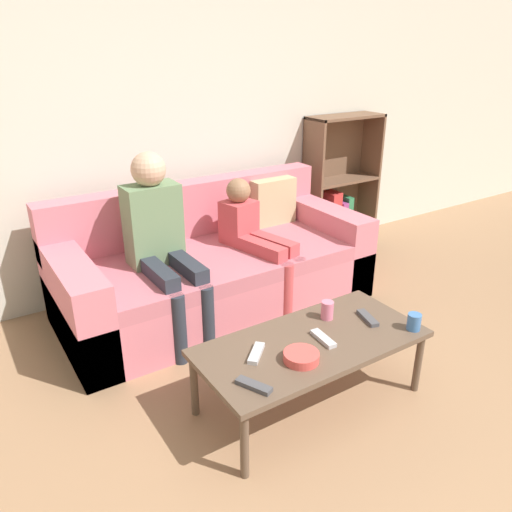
# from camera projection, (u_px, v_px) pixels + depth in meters

# --- Properties ---
(wall_back) EXTENTS (12.00, 0.06, 2.60)m
(wall_back) POSITION_uv_depth(u_px,v_px,m) (153.00, 115.00, 3.58)
(wall_back) COLOR beige
(wall_back) RESTS_ON ground_plane
(couch) EXTENTS (2.16, 0.97, 0.85)m
(couch) POSITION_uv_depth(u_px,v_px,m) (214.00, 269.00, 3.57)
(couch) COLOR #D1707F
(couch) RESTS_ON ground_plane
(bookshelf) EXTENTS (0.71, 0.28, 1.20)m
(bookshelf) POSITION_uv_depth(u_px,v_px,m) (335.00, 196.00, 4.62)
(bookshelf) COLOR brown
(bookshelf) RESTS_ON ground_plane
(coffee_table) EXTENTS (1.19, 0.57, 0.38)m
(coffee_table) POSITION_uv_depth(u_px,v_px,m) (311.00, 346.00, 2.55)
(coffee_table) COLOR brown
(coffee_table) RESTS_ON ground_plane
(person_adult) EXTENTS (0.35, 0.67, 1.17)m
(person_adult) POSITION_uv_depth(u_px,v_px,m) (159.00, 233.00, 3.12)
(person_adult) COLOR #282D38
(person_adult) RESTS_ON ground_plane
(person_child) EXTENTS (0.36, 0.69, 0.92)m
(person_child) POSITION_uv_depth(u_px,v_px,m) (256.00, 237.00, 3.48)
(person_child) COLOR #C6474C
(person_child) RESTS_ON ground_plane
(cup_near) EXTENTS (0.07, 0.07, 0.10)m
(cup_near) POSITION_uv_depth(u_px,v_px,m) (327.00, 310.00, 2.72)
(cup_near) COLOR pink
(cup_near) RESTS_ON coffee_table
(cup_far) EXTENTS (0.07, 0.07, 0.09)m
(cup_far) POSITION_uv_depth(u_px,v_px,m) (414.00, 322.00, 2.62)
(cup_far) COLOR #3D70B2
(cup_far) RESTS_ON coffee_table
(tv_remote_0) EXTENTS (0.16, 0.15, 0.02)m
(tv_remote_0) POSITION_uv_depth(u_px,v_px,m) (256.00, 353.00, 2.41)
(tv_remote_0) COLOR #B7B7BC
(tv_remote_0) RESTS_ON coffee_table
(tv_remote_1) EXTENTS (0.06, 0.17, 0.02)m
(tv_remote_1) POSITION_uv_depth(u_px,v_px,m) (323.00, 338.00, 2.54)
(tv_remote_1) COLOR #B7B7BC
(tv_remote_1) RESTS_ON coffee_table
(tv_remote_2) EXTENTS (0.09, 0.18, 0.02)m
(tv_remote_2) POSITION_uv_depth(u_px,v_px,m) (368.00, 318.00, 2.72)
(tv_remote_2) COLOR #47474C
(tv_remote_2) RESTS_ON coffee_table
(tv_remote_3) EXTENTS (0.12, 0.17, 0.02)m
(tv_remote_3) POSITION_uv_depth(u_px,v_px,m) (254.00, 386.00, 2.19)
(tv_remote_3) COLOR #47474C
(tv_remote_3) RESTS_ON coffee_table
(snack_bowl) EXTENTS (0.17, 0.17, 0.05)m
(snack_bowl) POSITION_uv_depth(u_px,v_px,m) (301.00, 357.00, 2.37)
(snack_bowl) COLOR #DB4C47
(snack_bowl) RESTS_ON coffee_table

